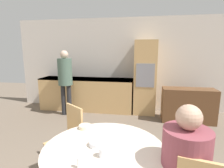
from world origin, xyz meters
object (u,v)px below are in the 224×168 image
(oven_unit, at_px, (145,78))
(cup, at_px, (103,152))
(dining_table, at_px, (104,167))
(sideboard, at_px, (188,105))
(chair_far_left, at_px, (69,136))
(bowl_near, at_px, (98,143))
(bowl_centre, at_px, (85,127))
(person_standing, at_px, (65,76))

(oven_unit, bearing_deg, cup, -96.73)
(dining_table, height_order, cup, cup)
(sideboard, height_order, cup, cup)
(chair_far_left, xyz_separation_m, bowl_near, (0.55, -0.56, 0.26))
(chair_far_left, bearing_deg, oven_unit, 105.39)
(cup, distance_m, bowl_centre, 0.63)
(person_standing, bearing_deg, oven_unit, 14.58)
(sideboard, bearing_deg, chair_far_left, -133.80)
(oven_unit, distance_m, bowl_near, 3.23)
(oven_unit, relative_size, bowl_near, 11.49)
(oven_unit, relative_size, bowl_centre, 13.22)
(dining_table, height_order, bowl_centre, bowl_centre)
(chair_far_left, distance_m, bowl_centre, 0.45)
(dining_table, relative_size, chair_far_left, 1.26)
(sideboard, xyz_separation_m, cup, (-1.42, -2.90, 0.39))
(bowl_near, bearing_deg, cup, -61.90)
(oven_unit, distance_m, cup, 3.39)
(person_standing, relative_size, cup, 20.19)
(oven_unit, bearing_deg, dining_table, -97.48)
(oven_unit, relative_size, chair_far_left, 2.09)
(bowl_near, bearing_deg, person_standing, 120.20)
(sideboard, bearing_deg, bowl_centre, -126.62)
(chair_far_left, xyz_separation_m, bowl_centre, (0.31, -0.22, 0.26))
(oven_unit, xyz_separation_m, chair_far_left, (-1.04, -2.62, -0.46))
(chair_far_left, bearing_deg, person_standing, 152.48)
(cup, xyz_separation_m, bowl_near, (-0.09, 0.18, -0.02))
(chair_far_left, relative_size, bowl_centre, 6.33)
(chair_far_left, xyz_separation_m, person_standing, (-0.99, 2.09, 0.53))
(bowl_centre, bearing_deg, oven_unit, 75.40)
(bowl_near, bearing_deg, chair_far_left, 134.47)
(dining_table, bearing_deg, cup, -80.62)
(dining_table, xyz_separation_m, bowl_near, (-0.07, 0.02, 0.24))
(person_standing, height_order, bowl_centre, person_standing)
(dining_table, distance_m, person_standing, 3.17)
(dining_table, distance_m, chair_far_left, 0.86)
(dining_table, bearing_deg, oven_unit, 82.52)
(sideboard, bearing_deg, cup, -116.13)
(bowl_near, height_order, bowl_centre, bowl_near)
(oven_unit, height_order, person_standing, oven_unit)
(oven_unit, xyz_separation_m, bowl_near, (-0.49, -3.18, -0.20))
(sideboard, bearing_deg, bowl_near, -119.10)
(bowl_near, xyz_separation_m, bowl_centre, (-0.25, 0.35, -0.00))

